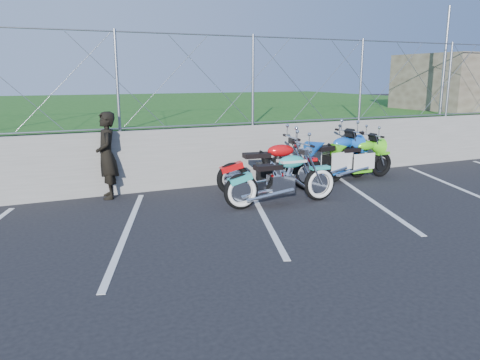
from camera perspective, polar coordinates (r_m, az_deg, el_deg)
name	(u,v)px	position (r m, az deg, el deg)	size (l,w,h in m)	color
ground	(290,229)	(7.57, 6.10, -5.98)	(90.00, 90.00, 0.00)	black
retaining_wall	(212,156)	(10.50, -3.41, 2.96)	(30.00, 0.22, 1.30)	slate
grass_field	(127,119)	(20.10, -13.60, 7.24)	(30.00, 20.00, 1.30)	#1C4E15
stone_building	(477,82)	(18.35, 26.89, 10.63)	(5.00, 3.00, 1.80)	brown
chain_link_fence	(211,81)	(10.35, -3.53, 12.00)	(28.00, 0.03, 2.00)	gray
sign_pole	(445,61)	(14.81, 23.67, 13.11)	(0.08, 0.08, 3.00)	gray
parking_lines	(318,205)	(8.99, 9.55, -3.06)	(18.29, 4.31, 0.01)	silver
cruiser_turquoise	(283,181)	(8.87, 5.26, -0.08)	(2.34, 0.74, 1.16)	black
naked_orange	(272,169)	(9.80, 3.91, 1.35)	(2.32, 0.79, 1.16)	black
sportbike_green	(359,161)	(11.38, 14.35, 2.31)	(2.01, 0.72, 1.04)	black
sportbike_blue	(336,160)	(11.02, 11.65, 2.39)	(2.23, 0.79, 1.16)	black
person_standing	(107,156)	(9.61, -15.92, 2.89)	(0.63, 0.41, 1.73)	black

